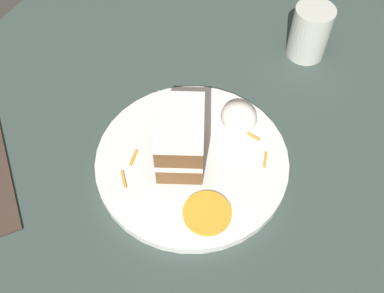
# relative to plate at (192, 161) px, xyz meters

# --- Properties ---
(ground_plane) EXTENTS (6.00, 6.00, 0.00)m
(ground_plane) POSITION_rel_plate_xyz_m (-0.03, -0.05, -0.04)
(ground_plane) COLOR #38332D
(ground_plane) RESTS_ON ground
(dining_table) EXTENTS (1.03, 1.08, 0.03)m
(dining_table) POSITION_rel_plate_xyz_m (-0.03, -0.05, -0.02)
(dining_table) COLOR #384742
(dining_table) RESTS_ON ground
(plate) EXTENTS (0.29, 0.29, 0.01)m
(plate) POSITION_rel_plate_xyz_m (0.00, 0.00, 0.00)
(plate) COLOR white
(plate) RESTS_ON dining_table
(cake_slice) EXTENTS (0.10, 0.12, 0.09)m
(cake_slice) POSITION_rel_plate_xyz_m (0.02, 0.00, 0.05)
(cake_slice) COLOR brown
(cake_slice) RESTS_ON plate
(cream_dollop) EXTENTS (0.06, 0.05, 0.05)m
(cream_dollop) POSITION_rel_plate_xyz_m (-0.03, -0.09, 0.03)
(cream_dollop) COLOR white
(cream_dollop) RESTS_ON plate
(orange_garnish) EXTENTS (0.07, 0.07, 0.00)m
(orange_garnish) POSITION_rel_plate_xyz_m (-0.06, 0.07, 0.01)
(orange_garnish) COLOR orange
(orange_garnish) RESTS_ON plate
(carrot_shreds_scatter) EXTENTS (0.18, 0.17, 0.00)m
(carrot_shreds_scatter) POSITION_rel_plate_xyz_m (-0.00, 0.00, 0.01)
(carrot_shreds_scatter) COLOR orange
(carrot_shreds_scatter) RESTS_ON plate
(drinking_glass) EXTENTS (0.07, 0.07, 0.10)m
(drinking_glass) POSITION_rel_plate_xyz_m (-0.07, -0.31, 0.03)
(drinking_glass) COLOR beige
(drinking_glass) RESTS_ON dining_table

